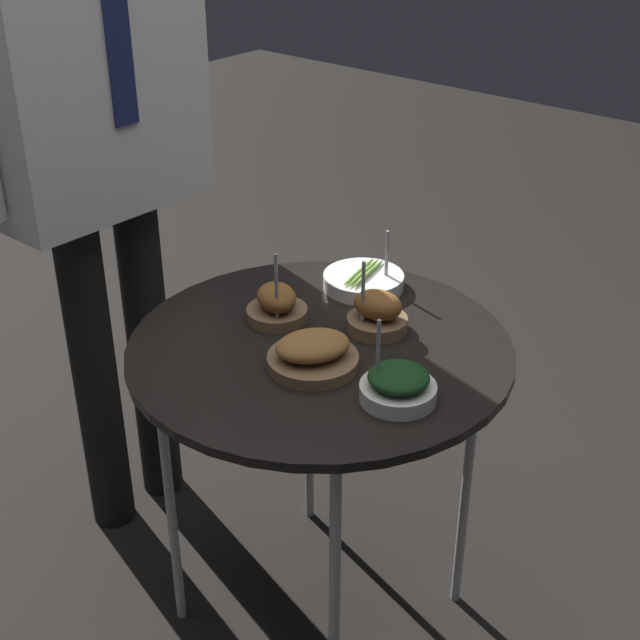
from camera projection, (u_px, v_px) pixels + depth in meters
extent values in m
plane|color=black|center=(320.00, 606.00, 1.97)|extent=(8.00, 8.00, 0.00)
cylinder|color=black|center=(320.00, 348.00, 1.64)|extent=(0.71, 0.71, 0.02)
cylinder|color=#B7B7BC|center=(467.00, 482.00, 1.83)|extent=(0.02, 0.02, 0.66)
cylinder|color=#B7B7BC|center=(335.00, 604.00, 1.54)|extent=(0.02, 0.02, 0.66)
cylinder|color=#B7B7BC|center=(309.00, 406.00, 2.07)|extent=(0.02, 0.02, 0.66)
cylinder|color=#B7B7BC|center=(170.00, 499.00, 1.78)|extent=(0.02, 0.02, 0.66)
cylinder|color=brown|center=(313.00, 361.00, 1.56)|extent=(0.16, 0.16, 0.02)
ellipsoid|color=#93602D|center=(313.00, 346.00, 1.55)|extent=(0.17, 0.15, 0.04)
cylinder|color=white|center=(363.00, 281.00, 1.83)|extent=(0.17, 0.17, 0.03)
ellipsoid|color=#7AA847|center=(368.00, 274.00, 1.82)|extent=(0.14, 0.04, 0.01)
ellipsoid|color=#7AA847|center=(364.00, 273.00, 1.82)|extent=(0.14, 0.04, 0.01)
ellipsoid|color=#7AA847|center=(359.00, 272.00, 1.83)|extent=(0.14, 0.04, 0.01)
cylinder|color=#939399|center=(387.00, 259.00, 1.81)|extent=(0.01, 0.01, 0.12)
cylinder|color=brown|center=(377.00, 324.00, 1.68)|extent=(0.12, 0.12, 0.03)
ellipsoid|color=brown|center=(378.00, 305.00, 1.66)|extent=(0.09, 0.11, 0.05)
cylinder|color=#939399|center=(363.00, 298.00, 1.64)|extent=(0.01, 0.01, 0.15)
cylinder|color=brown|center=(277.00, 314.00, 1.72)|extent=(0.12, 0.12, 0.02)
ellipsoid|color=brown|center=(277.00, 297.00, 1.70)|extent=(0.11, 0.12, 0.05)
cylinder|color=#939399|center=(276.00, 291.00, 1.66)|extent=(0.01, 0.01, 0.15)
cylinder|color=silver|center=(398.00, 392.00, 1.47)|extent=(0.13, 0.13, 0.03)
ellipsoid|color=#143816|center=(399.00, 377.00, 1.46)|extent=(0.10, 0.10, 0.03)
cylinder|color=#939399|center=(378.00, 359.00, 1.45)|extent=(0.01, 0.01, 0.14)
cylinder|color=black|center=(96.00, 379.00, 2.03)|extent=(0.10, 0.10, 0.81)
cylinder|color=black|center=(149.00, 352.00, 2.14)|extent=(0.10, 0.10, 0.81)
cube|color=silver|center=(85.00, 59.00, 1.74)|extent=(0.45, 0.22, 0.60)
cube|color=navy|center=(117.00, 28.00, 1.64)|extent=(0.05, 0.01, 0.36)
cylinder|color=silver|center=(184.00, 26.00, 1.91)|extent=(0.07, 0.07, 0.56)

